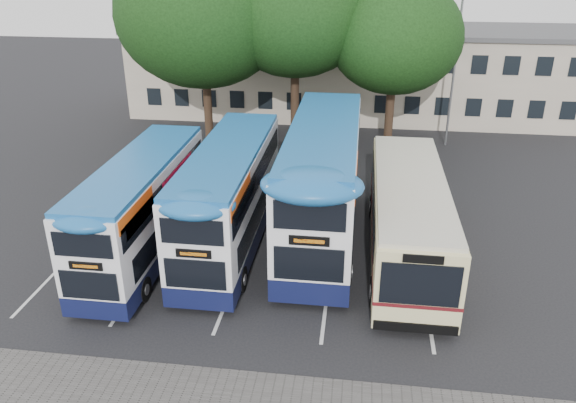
# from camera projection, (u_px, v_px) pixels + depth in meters

# --- Properties ---
(ground) EXTENTS (120.00, 120.00, 0.00)m
(ground) POSITION_uv_depth(u_px,v_px,m) (330.00, 335.00, 18.12)
(ground) COLOR black
(ground) RESTS_ON ground
(bay_lines) EXTENTS (14.12, 11.00, 0.01)m
(bay_lines) POSITION_uv_depth(u_px,v_px,m) (247.00, 252.00, 23.07)
(bay_lines) COLOR silver
(bay_lines) RESTS_ON ground
(depot_building) EXTENTS (32.40, 8.40, 6.20)m
(depot_building) POSITION_uv_depth(u_px,v_px,m) (355.00, 70.00, 41.14)
(depot_building) COLOR #AC9F8B
(depot_building) RESTS_ON ground
(lamp_post) EXTENTS (0.25, 1.05, 9.06)m
(lamp_post) POSITION_uv_depth(u_px,v_px,m) (455.00, 64.00, 33.29)
(lamp_post) COLOR gray
(lamp_post) RESTS_ON ground
(tree_left) EXTENTS (9.88, 9.88, 12.20)m
(tree_left) POSITION_uv_depth(u_px,v_px,m) (202.00, 13.00, 31.74)
(tree_left) COLOR black
(tree_left) RESTS_ON ground
(tree_mid) EXTENTS (8.56, 8.56, 11.73)m
(tree_mid) POSITION_uv_depth(u_px,v_px,m) (295.00, 12.00, 31.48)
(tree_mid) COLOR black
(tree_mid) RESTS_ON ground
(tree_right) EXTENTS (7.45, 7.45, 10.04)m
(tree_right) POSITION_uv_depth(u_px,v_px,m) (395.00, 37.00, 31.08)
(tree_right) COLOR black
(tree_right) RESTS_ON ground
(bus_dd_left) EXTENTS (2.35, 9.67, 4.03)m
(bus_dd_left) POSITION_uv_depth(u_px,v_px,m) (143.00, 204.00, 22.00)
(bus_dd_left) COLOR #11163E
(bus_dd_left) RESTS_ON ground
(bus_dd_mid) EXTENTS (2.49, 10.28, 4.28)m
(bus_dd_mid) POSITION_uv_depth(u_px,v_px,m) (230.00, 193.00, 22.68)
(bus_dd_mid) COLOR #11163E
(bus_dd_mid) RESTS_ON ground
(bus_dd_right) EXTENTS (2.83, 11.67, 4.87)m
(bus_dd_right) POSITION_uv_depth(u_px,v_px,m) (323.00, 177.00, 23.40)
(bus_dd_right) COLOR #11163E
(bus_dd_right) RESTS_ON ground
(bus_single) EXTENTS (2.82, 11.08, 3.30)m
(bus_single) POSITION_uv_depth(u_px,v_px,m) (408.00, 212.00, 22.18)
(bus_single) COLOR beige
(bus_single) RESTS_ON ground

